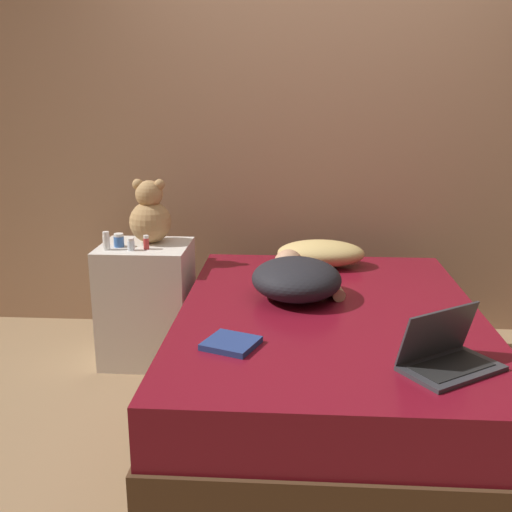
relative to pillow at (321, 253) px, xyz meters
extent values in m
plane|color=#937551|center=(0.01, -0.70, -0.62)|extent=(12.00, 12.00, 0.00)
cube|color=tan|center=(0.01, 0.51, 0.68)|extent=(8.00, 0.06, 2.60)
cube|color=#4C331E|center=(0.01, -0.70, -0.46)|extent=(1.37, 1.86, 0.31)
cube|color=maroon|center=(0.01, -0.70, -0.19)|extent=(1.34, 1.82, 0.24)
cube|color=silver|center=(-0.97, -0.10, -0.28)|extent=(0.49, 0.43, 0.68)
ellipsoid|color=tan|center=(0.00, 0.00, 0.00)|extent=(0.49, 0.28, 0.15)
ellipsoid|color=black|center=(-0.14, -0.55, 0.02)|extent=(0.48, 0.52, 0.19)
sphere|color=tan|center=(-0.18, -0.25, 0.01)|extent=(0.16, 0.16, 0.16)
cylinder|color=tan|center=(0.05, -0.50, -0.04)|extent=(0.09, 0.21, 0.06)
cube|color=#333338|center=(0.41, -1.28, -0.06)|extent=(0.40, 0.36, 0.02)
cube|color=black|center=(0.41, -1.28, -0.06)|extent=(0.32, 0.28, 0.00)
cube|color=#333338|center=(0.37, -1.22, 0.04)|extent=(0.32, 0.24, 0.20)
cube|color=black|center=(0.37, -1.22, 0.04)|extent=(0.28, 0.22, 0.17)
sphere|color=tan|center=(-0.95, -0.03, 0.17)|extent=(0.23, 0.23, 0.23)
sphere|color=tan|center=(-0.95, -0.03, 0.33)|extent=(0.15, 0.15, 0.15)
sphere|color=tan|center=(-1.01, -0.03, 0.38)|extent=(0.06, 0.06, 0.06)
sphere|color=tan|center=(-0.89, -0.03, 0.38)|extent=(0.06, 0.06, 0.06)
cylinder|color=#B72D2D|center=(-0.94, -0.18, 0.09)|extent=(0.03, 0.03, 0.06)
cylinder|color=white|center=(-0.94, -0.18, 0.12)|extent=(0.03, 0.03, 0.02)
cylinder|color=white|center=(-1.15, -0.21, 0.09)|extent=(0.04, 0.04, 0.08)
cylinder|color=white|center=(-1.15, -0.21, 0.14)|extent=(0.03, 0.03, 0.02)
cylinder|color=#3866B2|center=(-1.10, -0.14, 0.08)|extent=(0.06, 0.06, 0.06)
cylinder|color=white|center=(-1.10, -0.14, 0.12)|extent=(0.05, 0.05, 0.02)
cylinder|color=silver|center=(-1.02, -0.21, 0.08)|extent=(0.04, 0.04, 0.05)
cylinder|color=white|center=(-1.02, -0.21, 0.12)|extent=(0.04, 0.04, 0.01)
cube|color=navy|center=(-0.38, -1.13, -0.06)|extent=(0.24, 0.24, 0.02)
camera|label=1|loc=(-0.15, -3.24, 0.87)|focal=42.00mm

